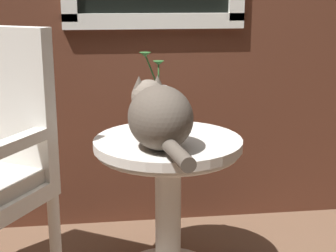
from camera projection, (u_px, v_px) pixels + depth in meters
wicker_side_table at (168, 182)px, 1.97m from camera, size 0.56×0.56×0.59m
cat at (159, 115)px, 1.79m from camera, size 0.26×0.56×0.23m
pewter_vase_with_ivy at (158, 108)px, 2.02m from camera, size 0.14×0.12×0.31m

